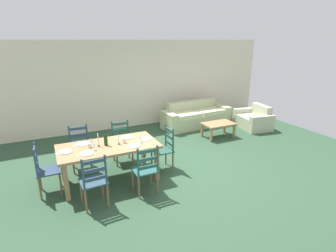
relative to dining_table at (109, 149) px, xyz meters
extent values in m
cube|color=#2D4B33|center=(1.56, -0.05, -0.67)|extent=(9.60, 9.60, 0.02)
cube|color=beige|center=(1.56, 3.25, 0.69)|extent=(9.60, 0.16, 2.70)
cube|color=#A67D52|center=(0.00, 0.00, 0.06)|extent=(1.90, 0.96, 0.05)
cube|color=#A67D52|center=(-0.85, -0.38, -0.31)|extent=(0.08, 0.08, 0.70)
cube|color=#A67D52|center=(0.85, -0.38, -0.31)|extent=(0.08, 0.08, 0.70)
cube|color=#A67D52|center=(-0.85, 0.38, -0.31)|extent=(0.08, 0.08, 0.70)
cube|color=#A67D52|center=(0.85, 0.38, -0.31)|extent=(0.08, 0.08, 0.70)
cube|color=#2C475A|center=(-0.44, -0.72, -0.22)|extent=(0.44, 0.43, 0.03)
cylinder|color=brown|center=(-0.63, -0.57, -0.45)|extent=(0.04, 0.04, 0.43)
cylinder|color=brown|center=(-0.27, -0.54, -0.45)|extent=(0.04, 0.04, 0.43)
cylinder|color=brown|center=(-0.61, -0.90, -0.45)|extent=(0.04, 0.04, 0.43)
cylinder|color=brown|center=(-0.25, -0.88, -0.45)|extent=(0.04, 0.04, 0.43)
cylinder|color=#2C475A|center=(-0.61, -0.90, 0.05)|extent=(0.04, 0.04, 0.50)
cylinder|color=#2C475A|center=(-0.25, -0.88, 0.05)|extent=(0.04, 0.04, 0.50)
cube|color=#2C475A|center=(-0.43, -0.89, -0.08)|extent=(0.38, 0.05, 0.06)
cube|color=#2C475A|center=(-0.43, -0.89, 0.07)|extent=(0.38, 0.05, 0.06)
cube|color=#2C475A|center=(-0.43, -0.89, 0.22)|extent=(0.38, 0.05, 0.06)
cube|color=#255852|center=(0.48, -0.70, -0.22)|extent=(0.42, 0.40, 0.03)
cylinder|color=brown|center=(0.30, -0.53, -0.45)|extent=(0.04, 0.04, 0.43)
cylinder|color=brown|center=(0.66, -0.53, -0.45)|extent=(0.04, 0.04, 0.43)
cylinder|color=brown|center=(0.30, -0.87, -0.45)|extent=(0.04, 0.04, 0.43)
cylinder|color=brown|center=(0.66, -0.87, -0.45)|extent=(0.04, 0.04, 0.43)
cylinder|color=#255852|center=(0.30, -0.87, 0.05)|extent=(0.04, 0.04, 0.50)
cylinder|color=#255852|center=(0.66, -0.87, 0.05)|extent=(0.04, 0.04, 0.50)
cube|color=#255852|center=(0.48, -0.87, -0.08)|extent=(0.38, 0.03, 0.06)
cube|color=#255852|center=(0.48, -0.87, 0.07)|extent=(0.38, 0.03, 0.06)
cube|color=#255852|center=(0.48, -0.87, 0.22)|extent=(0.38, 0.03, 0.06)
cube|color=#2B425A|center=(-0.45, 0.74, -0.22)|extent=(0.44, 0.42, 0.03)
cylinder|color=brown|center=(-0.28, 0.56, -0.45)|extent=(0.04, 0.04, 0.43)
cylinder|color=brown|center=(-0.64, 0.58, -0.45)|extent=(0.04, 0.04, 0.43)
cylinder|color=brown|center=(-0.26, 0.90, -0.45)|extent=(0.04, 0.04, 0.43)
cylinder|color=brown|center=(-0.62, 0.92, -0.45)|extent=(0.04, 0.04, 0.43)
cylinder|color=#2B425A|center=(-0.26, 0.90, 0.05)|extent=(0.04, 0.04, 0.50)
cylinder|color=#2B425A|center=(-0.62, 0.92, 0.05)|extent=(0.04, 0.04, 0.50)
cube|color=#2B425A|center=(-0.44, 0.91, -0.08)|extent=(0.38, 0.04, 0.06)
cube|color=#2B425A|center=(-0.44, 0.91, 0.07)|extent=(0.38, 0.04, 0.06)
cube|color=#2B425A|center=(-0.44, 0.91, 0.22)|extent=(0.38, 0.04, 0.06)
cube|color=#225347|center=(0.46, 0.68, -0.22)|extent=(0.44, 0.42, 0.03)
cylinder|color=brown|center=(0.63, 0.50, -0.45)|extent=(0.04, 0.04, 0.43)
cylinder|color=brown|center=(0.27, 0.52, -0.45)|extent=(0.04, 0.04, 0.43)
cylinder|color=brown|center=(0.65, 0.84, -0.45)|extent=(0.04, 0.04, 0.43)
cylinder|color=brown|center=(0.29, 0.86, -0.45)|extent=(0.04, 0.04, 0.43)
cylinder|color=#225347|center=(0.65, 0.84, 0.05)|extent=(0.04, 0.04, 0.50)
cylinder|color=#225347|center=(0.29, 0.86, 0.05)|extent=(0.04, 0.04, 0.50)
cube|color=#225347|center=(0.47, 0.85, -0.08)|extent=(0.38, 0.04, 0.06)
cube|color=#225347|center=(0.47, 0.85, 0.07)|extent=(0.38, 0.04, 0.06)
cube|color=#225347|center=(0.47, 0.85, 0.22)|extent=(0.38, 0.04, 0.06)
cube|color=navy|center=(-1.10, 0.01, -0.22)|extent=(0.41, 0.42, 0.03)
cylinder|color=brown|center=(-0.93, 0.19, -0.45)|extent=(0.04, 0.04, 0.43)
cylinder|color=brown|center=(-0.94, -0.17, -0.45)|extent=(0.04, 0.04, 0.43)
cylinder|color=brown|center=(-1.27, 0.20, -0.45)|extent=(0.04, 0.04, 0.43)
cylinder|color=brown|center=(-1.28, -0.16, -0.45)|extent=(0.04, 0.04, 0.43)
cylinder|color=navy|center=(-1.27, 0.20, 0.05)|extent=(0.04, 0.04, 0.50)
cylinder|color=navy|center=(-1.28, -0.16, 0.05)|extent=(0.04, 0.04, 0.50)
cube|color=navy|center=(-1.27, 0.02, -0.08)|extent=(0.03, 0.38, 0.06)
cube|color=navy|center=(-1.27, 0.02, 0.07)|extent=(0.03, 0.38, 0.06)
cube|color=navy|center=(-1.27, 0.02, 0.22)|extent=(0.03, 0.38, 0.06)
cube|color=#255246|center=(1.13, -0.03, -0.22)|extent=(0.40, 0.42, 0.03)
cylinder|color=brown|center=(0.96, -0.21, -0.45)|extent=(0.04, 0.04, 0.43)
cylinder|color=brown|center=(0.96, 0.15, -0.45)|extent=(0.04, 0.04, 0.43)
cylinder|color=brown|center=(1.30, -0.21, -0.45)|extent=(0.04, 0.04, 0.43)
cylinder|color=brown|center=(1.30, 0.15, -0.45)|extent=(0.04, 0.04, 0.43)
cylinder|color=#255246|center=(1.30, -0.21, 0.05)|extent=(0.04, 0.04, 0.50)
cylinder|color=#255246|center=(1.30, 0.15, 0.05)|extent=(0.04, 0.04, 0.50)
cube|color=#255246|center=(1.30, -0.03, -0.08)|extent=(0.02, 0.38, 0.06)
cube|color=#255246|center=(1.30, -0.03, 0.07)|extent=(0.02, 0.38, 0.06)
cube|color=#255246|center=(1.30, -0.03, 0.22)|extent=(0.02, 0.38, 0.06)
cylinder|color=white|center=(-0.45, -0.25, 0.10)|extent=(0.24, 0.24, 0.02)
cube|color=silver|center=(-0.60, -0.25, 0.09)|extent=(0.03, 0.17, 0.01)
cylinder|color=white|center=(0.45, -0.25, 0.10)|extent=(0.24, 0.24, 0.02)
cube|color=silver|center=(0.30, -0.25, 0.09)|extent=(0.03, 0.17, 0.01)
cylinder|color=white|center=(-0.45, 0.25, 0.10)|extent=(0.24, 0.24, 0.02)
cube|color=silver|center=(-0.60, 0.25, 0.09)|extent=(0.03, 0.17, 0.01)
cylinder|color=white|center=(0.45, 0.25, 0.10)|extent=(0.24, 0.24, 0.02)
cube|color=silver|center=(0.30, 0.25, 0.09)|extent=(0.02, 0.17, 0.01)
cylinder|color=white|center=(-0.78, 0.00, 0.10)|extent=(0.24, 0.24, 0.02)
cube|color=silver|center=(-0.93, 0.00, 0.09)|extent=(0.02, 0.17, 0.01)
cylinder|color=white|center=(0.78, 0.00, 0.10)|extent=(0.24, 0.24, 0.02)
cube|color=silver|center=(0.63, 0.00, 0.09)|extent=(0.03, 0.17, 0.01)
cylinder|color=#143819|center=(-0.04, 0.02, 0.20)|extent=(0.07, 0.07, 0.22)
cylinder|color=#143819|center=(-0.04, 0.02, 0.35)|extent=(0.02, 0.02, 0.08)
cylinder|color=black|center=(-0.04, 0.02, 0.39)|extent=(0.03, 0.03, 0.02)
cylinder|color=white|center=(-0.29, -0.12, 0.09)|extent=(0.06, 0.06, 0.01)
cylinder|color=white|center=(-0.29, -0.12, 0.13)|extent=(0.01, 0.01, 0.07)
cone|color=white|center=(-0.29, -0.12, 0.21)|extent=(0.06, 0.06, 0.08)
cylinder|color=white|center=(0.61, -0.12, 0.09)|extent=(0.06, 0.06, 0.01)
cylinder|color=white|center=(0.61, -0.12, 0.13)|extent=(0.01, 0.01, 0.07)
cone|color=white|center=(0.61, -0.12, 0.21)|extent=(0.06, 0.06, 0.08)
cylinder|color=white|center=(-0.30, 0.12, 0.09)|extent=(0.06, 0.06, 0.01)
cylinder|color=white|center=(-0.30, 0.12, 0.13)|extent=(0.01, 0.01, 0.07)
cone|color=white|center=(-0.30, 0.12, 0.21)|extent=(0.06, 0.06, 0.08)
cylinder|color=silver|center=(0.32, -0.01, 0.13)|extent=(0.07, 0.07, 0.09)
cylinder|color=silver|center=(-0.34, 0.04, 0.13)|extent=(0.07, 0.07, 0.09)
cylinder|color=#998C66|center=(-0.18, 0.02, 0.11)|extent=(0.05, 0.05, 0.04)
cylinder|color=white|center=(-0.18, 0.02, 0.24)|extent=(0.02, 0.02, 0.22)
cylinder|color=#998C66|center=(0.20, -0.04, 0.11)|extent=(0.05, 0.05, 0.04)
cylinder|color=white|center=(0.20, -0.04, 0.20)|extent=(0.02, 0.02, 0.15)
cube|color=#B6C091|center=(3.39, 2.28, -0.46)|extent=(1.85, 0.92, 0.40)
cube|color=#B6C091|center=(3.37, 2.58, -0.26)|extent=(1.81, 0.32, 0.80)
cube|color=#B6C091|center=(4.41, 2.34, -0.37)|extent=(0.29, 0.81, 0.58)
cube|color=#B6C091|center=(2.37, 2.21, -0.37)|extent=(0.29, 0.81, 0.58)
cube|color=beige|center=(3.84, 2.26, -0.20)|extent=(0.90, 0.70, 0.12)
cube|color=beige|center=(2.94, 2.20, -0.20)|extent=(0.90, 0.70, 0.12)
cube|color=#A67D52|center=(3.42, 1.13, -0.26)|extent=(0.90, 0.56, 0.04)
cube|color=#A67D52|center=(3.02, 0.90, -0.47)|extent=(0.06, 0.06, 0.38)
cube|color=#A67D52|center=(3.82, 0.90, -0.47)|extent=(0.06, 0.06, 0.38)
cube|color=#A67D52|center=(3.02, 1.36, -0.47)|extent=(0.06, 0.06, 0.38)
cube|color=#A67D52|center=(3.82, 1.36, -0.47)|extent=(0.06, 0.06, 0.38)
cube|color=#BABE9E|center=(4.94, 1.38, -0.47)|extent=(0.91, 0.91, 0.38)
cube|color=#BABE9E|center=(5.23, 1.33, -0.30)|extent=(0.32, 0.82, 0.72)
cube|color=#BABE9E|center=(4.86, 0.89, -0.40)|extent=(0.82, 0.30, 0.52)
cube|color=#BABE9E|center=(5.01, 1.86, -0.40)|extent=(0.82, 0.30, 0.52)
camera|label=1|loc=(-0.98, -4.76, 2.02)|focal=28.13mm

